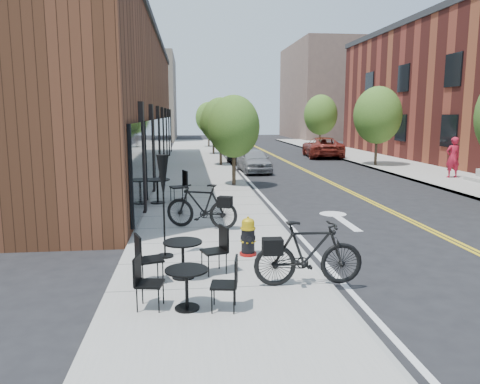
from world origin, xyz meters
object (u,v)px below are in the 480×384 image
bistro_set_b (183,254)px  pedestrian (453,157)px  bistro_set_c (157,187)px  parked_car_c (237,144)px  patio_umbrella (163,184)px  bistro_set_a (187,283)px  parked_car_far (322,147)px  parked_car_b (238,150)px  bicycle_left (201,206)px  bicycle_right (309,253)px  fire_hydrant (248,237)px  parked_car_a (254,160)px

bistro_set_b → pedestrian: bearing=26.2°
bistro_set_c → pedestrian: size_ratio=1.05×
bistro_set_c → parked_car_c: 22.97m
patio_umbrella → parked_car_c: 28.97m
bistro_set_c → patio_umbrella: bearing=-103.1°
bistro_set_a → parked_car_far: parked_car_far is taller
bistro_set_a → patio_umbrella: 3.03m
parked_car_b → parked_car_c: bearing=88.3°
parked_car_b → parked_car_c: size_ratio=0.94×
bicycle_left → bicycle_right: bicycle_left is taller
fire_hydrant → parked_car_b: 21.48m
bicycle_left → bistro_set_c: bearing=-137.4°
fire_hydrant → parked_car_b: size_ratio=0.18×
bistro_set_c → parked_car_far: (10.83, 17.41, 0.07)m
bicycle_left → parked_car_far: bearing=178.1°
parked_car_c → bicycle_left: bearing=-92.9°
patio_umbrella → bicycle_right: bearing=-37.0°
parked_car_c → bistro_set_b: bearing=-92.8°
parked_car_a → bistro_set_c: bearing=-119.6°
bistro_set_b → pedestrian: 17.88m
bistro_set_c → parked_car_c: parked_car_c is taller
fire_hydrant → pedestrian: size_ratio=0.44×
fire_hydrant → bistro_set_c: bearing=123.2°
bistro_set_c → parked_car_far: parked_car_far is taller
bicycle_right → patio_umbrella: 3.42m
fire_hydrant → parked_car_b: bearing=97.3°
parked_car_c → parked_car_far: size_ratio=0.92×
bistro_set_c → bistro_set_a: bearing=-101.6°
bicycle_right → parked_car_far: 26.69m
parked_car_c → parked_car_far: 7.63m
bicycle_left → bistro_set_b: (-0.46, -3.80, -0.15)m
fire_hydrant → bicycle_right: size_ratio=0.43×
fire_hydrant → bistro_set_a: (-1.31, -2.71, 0.02)m
parked_car_b → parked_car_far: size_ratio=0.87×
bistro_set_c → parked_car_a: 10.21m
patio_umbrella → parked_car_c: size_ratio=0.45×
patio_umbrella → pedestrian: bearing=40.7°
fire_hydrant → patio_umbrella: bearing=-169.2°
bicycle_right → bistro_set_b: 2.31m
patio_umbrella → bicycle_left: bearing=70.9°
patio_umbrella → parked_car_a: patio_umbrella is taller
parked_car_c → pedestrian: 19.34m
bistro_set_b → bicycle_right: bearing=-34.6°
bicycle_left → parked_car_far: (9.45, 21.13, 0.01)m
patio_umbrella → bistro_set_c: bearing=94.9°
bicycle_left → bistro_set_b: 3.83m
bicycle_right → bistro_set_b: bearing=74.9°
bistro_set_c → bicycle_right: bearing=-86.9°
bistro_set_a → parked_car_a: 18.43m
bistro_set_b → patio_umbrella: (-0.40, 1.33, 1.11)m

